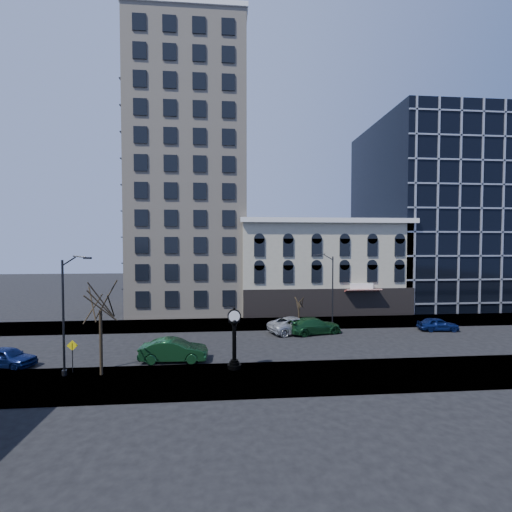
{
  "coord_description": "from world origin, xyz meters",
  "views": [
    {
      "loc": [
        -0.99,
        -30.92,
        9.22
      ],
      "look_at": [
        2.0,
        4.0,
        8.0
      ],
      "focal_mm": 24.0,
      "sensor_mm": 36.0,
      "label": 1
    }
  ],
  "objects": [
    {
      "name": "bare_tree_near",
      "position": [
        -9.73,
        -6.56,
        5.61
      ],
      "size": [
        4.23,
        4.23,
        7.27
      ],
      "color": "#322819",
      "rests_on": "sidewalk_near"
    },
    {
      "name": "car_far_c",
      "position": [
        21.4,
        3.4,
        0.7
      ],
      "size": [
        4.22,
        2.0,
        1.39
      ],
      "primitive_type": "imported",
      "rotation": [
        0.0,
        0.0,
        1.48
      ],
      "color": "#0C194C",
      "rests_on": "ground"
    },
    {
      "name": "bare_tree_far",
      "position": [
        7.05,
        6.5,
        3.08
      ],
      "size": [
        2.29,
        2.29,
        3.93
      ],
      "color": "#322819",
      "rests_on": "sidewalk_far"
    },
    {
      "name": "car_far_b",
      "position": [
        8.0,
        3.37,
        0.82
      ],
      "size": [
        6.01,
        3.51,
        1.64
      ],
      "primitive_type": "imported",
      "rotation": [
        0.0,
        0.0,
        1.8
      ],
      "color": "#143F1E",
      "rests_on": "ground"
    },
    {
      "name": "sidewalk_far",
      "position": [
        0.0,
        8.0,
        0.06
      ],
      "size": [
        160.0,
        6.0,
        0.12
      ],
      "primitive_type": "cube",
      "color": "gray",
      "rests_on": "ground"
    },
    {
      "name": "street_lamp_far",
      "position": [
        10.2,
        6.34,
        6.29
      ],
      "size": [
        2.09,
        0.66,
        8.17
      ],
      "rotation": [
        0.0,
        0.0,
        2.93
      ],
      "color": "black",
      "rests_on": "sidewalk_far"
    },
    {
      "name": "warning_sign",
      "position": [
        -11.9,
        -6.0,
        1.71
      ],
      "size": [
        0.75,
        0.06,
        2.31
      ],
      "rotation": [
        0.0,
        0.0,
        0.02
      ],
      "color": "black",
      "rests_on": "sidewalk_near"
    },
    {
      "name": "street_lamp_near",
      "position": [
        -11.63,
        -6.65,
        6.52
      ],
      "size": [
        2.16,
        0.75,
        8.49
      ],
      "rotation": [
        0.0,
        0.0,
        -0.24
      ],
      "color": "black",
      "rests_on": "sidewalk_near"
    },
    {
      "name": "car_near_a",
      "position": [
        -17.46,
        -3.99,
        0.73
      ],
      "size": [
        4.57,
        2.79,
        1.45
      ],
      "primitive_type": "imported",
      "rotation": [
        0.0,
        0.0,
        1.3
      ],
      "color": "#0C194C",
      "rests_on": "ground"
    },
    {
      "name": "sidewalk_near",
      "position": [
        0.0,
        -8.0,
        0.06
      ],
      "size": [
        160.0,
        6.0,
        0.12
      ],
      "primitive_type": "cube",
      "color": "gray",
      "rests_on": "ground"
    },
    {
      "name": "car_far_a",
      "position": [
        6.15,
        3.93,
        0.82
      ],
      "size": [
        6.44,
        4.55,
        1.63
      ],
      "primitive_type": "imported",
      "rotation": [
        0.0,
        0.0,
        1.92
      ],
      "color": "#A5A8AD",
      "rests_on": "ground"
    },
    {
      "name": "cream_tower",
      "position": [
        -6.11,
        18.88,
        19.32
      ],
      "size": [
        15.9,
        15.4,
        42.5
      ],
      "color": "#BCAD97",
      "rests_on": "ground"
    },
    {
      "name": "victorian_row",
      "position": [
        12.0,
        15.89,
        6.0
      ],
      "size": [
        22.6,
        11.19,
        12.5
      ],
      "color": "#B6B196",
      "rests_on": "ground"
    },
    {
      "name": "street_clock",
      "position": [
        -0.46,
        -6.11,
        2.16
      ],
      "size": [
        1.02,
        1.02,
        4.51
      ],
      "rotation": [
        0.0,
        0.0,
        0.08
      ],
      "color": "black",
      "rests_on": "sidewalk_near"
    },
    {
      "name": "car_near_b",
      "position": [
        -5.17,
        -3.81,
        0.86
      ],
      "size": [
        5.29,
        1.99,
        1.72
      ],
      "primitive_type": "imported",
      "rotation": [
        0.0,
        0.0,
        1.54
      ],
      "color": "#143F1E",
      "rests_on": "ground"
    },
    {
      "name": "glass_office",
      "position": [
        32.0,
        20.91,
        14.0
      ],
      "size": [
        20.0,
        20.15,
        28.0
      ],
      "color": "black",
      "rests_on": "ground"
    },
    {
      "name": "ground",
      "position": [
        0.0,
        0.0,
        0.0
      ],
      "size": [
        160.0,
        160.0,
        0.0
      ],
      "primitive_type": "plane",
      "color": "black",
      "rests_on": "ground"
    }
  ]
}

